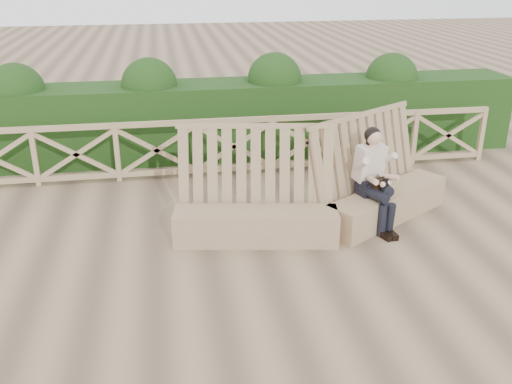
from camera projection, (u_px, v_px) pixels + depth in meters
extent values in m
plane|color=brown|center=(268.00, 264.00, 7.68)|extent=(60.00, 60.00, 0.00)
cube|color=#84694B|center=(256.00, 226.00, 8.22)|extent=(2.40, 0.87, 0.49)
cube|color=#84694B|center=(256.00, 182.00, 8.25)|extent=(2.39, 0.83, 1.60)
cube|color=#84694B|center=(387.00, 204.00, 8.94)|extent=(2.27, 1.65, 0.49)
cube|color=#84694B|center=(376.00, 165.00, 8.91)|extent=(2.24, 1.61, 1.60)
cube|color=black|center=(370.00, 186.00, 8.67)|extent=(0.46, 0.39, 0.24)
cube|color=beige|center=(370.00, 162.00, 8.57)|extent=(0.51, 0.43, 0.57)
sphere|color=tan|center=(374.00, 137.00, 8.37)|extent=(0.29, 0.29, 0.23)
sphere|color=black|center=(373.00, 135.00, 8.39)|extent=(0.31, 0.31, 0.25)
cylinder|color=black|center=(374.00, 194.00, 8.45)|extent=(0.31, 0.52, 0.16)
cylinder|color=black|center=(383.00, 187.00, 8.51)|extent=(0.31, 0.53, 0.18)
cylinder|color=black|center=(382.00, 221.00, 8.38)|extent=(0.16, 0.16, 0.49)
cylinder|color=black|center=(390.00, 220.00, 8.42)|extent=(0.16, 0.16, 0.49)
cube|color=black|center=(385.00, 236.00, 8.38)|extent=(0.17, 0.28, 0.09)
cube|color=black|center=(392.00, 235.00, 8.41)|extent=(0.17, 0.28, 0.09)
cube|color=black|center=(380.00, 184.00, 8.48)|extent=(0.29, 0.22, 0.17)
cube|color=black|center=(387.00, 184.00, 8.30)|extent=(0.10, 0.11, 0.13)
cube|color=#917154|center=(234.00, 120.00, 10.47)|extent=(10.10, 0.07, 0.10)
cube|color=#917154|center=(234.00, 168.00, 10.83)|extent=(10.10, 0.07, 0.10)
cube|color=black|center=(226.00, 119.00, 11.68)|extent=(12.00, 1.20, 1.50)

